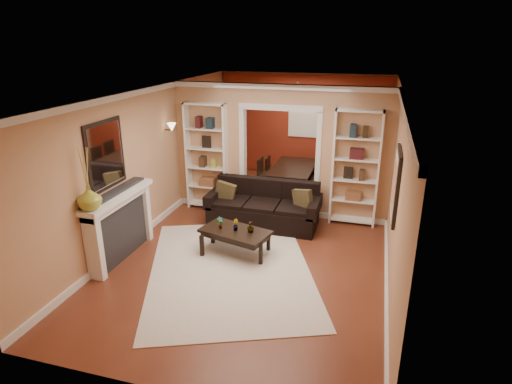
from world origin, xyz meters
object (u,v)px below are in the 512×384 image
(bookshelf_right, at_px, (355,169))
(fireplace, at_px, (122,226))
(coffee_table, at_px, (236,242))
(dining_table, at_px, (294,179))
(bookshelf_left, at_px, (207,157))
(sofa, at_px, (263,205))

(bookshelf_right, relative_size, fireplace, 1.35)
(coffee_table, distance_m, bookshelf_right, 2.80)
(fireplace, distance_m, dining_table, 4.64)
(bookshelf_left, distance_m, fireplace, 2.65)
(bookshelf_right, bearing_deg, dining_table, 133.34)
(coffee_table, xyz_separation_m, fireplace, (-1.79, -0.65, 0.36))
(sofa, xyz_separation_m, bookshelf_right, (1.70, 0.58, 0.72))
(coffee_table, height_order, dining_table, dining_table)
(coffee_table, bearing_deg, fireplace, -144.88)
(sofa, bearing_deg, bookshelf_left, 157.56)
(coffee_table, xyz_separation_m, bookshelf_left, (-1.25, 1.88, 0.93))
(coffee_table, bearing_deg, dining_table, 99.29)
(sofa, xyz_separation_m, dining_table, (0.21, 2.15, -0.12))
(sofa, relative_size, fireplace, 1.30)
(sofa, relative_size, bookshelf_left, 0.96)
(coffee_table, relative_size, dining_table, 0.66)
(bookshelf_right, height_order, fireplace, bookshelf_right)
(fireplace, relative_size, dining_table, 0.97)
(dining_table, bearing_deg, sofa, 174.44)
(coffee_table, distance_m, bookshelf_left, 2.44)
(bookshelf_right, height_order, dining_table, bookshelf_right)
(sofa, bearing_deg, fireplace, -134.91)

